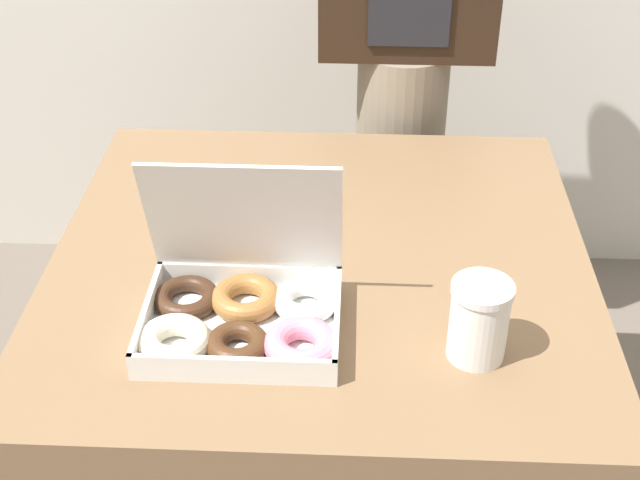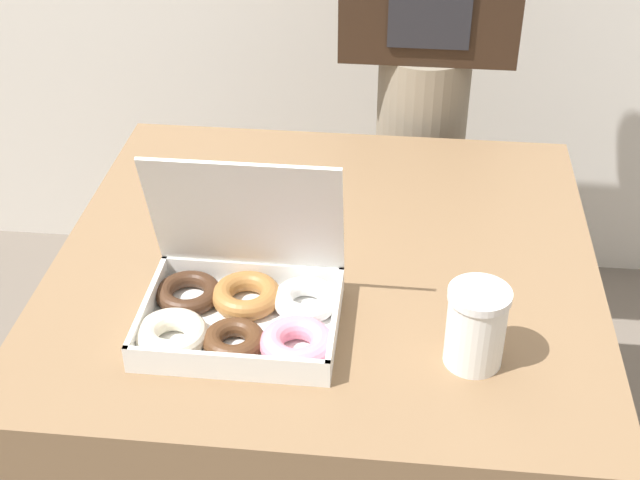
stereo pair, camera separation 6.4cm
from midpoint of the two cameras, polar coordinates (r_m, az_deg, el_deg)
The scene contains 4 objects.
table at distance 1.72m, azimuth 1.44°, elevation -10.61°, with size 0.90×0.89×0.70m.
donut_box at distance 1.32m, azimuth -3.63°, elevation -4.26°, with size 0.31×0.25×0.26m.
coffee_cup at distance 1.27m, azimuth 11.40°, elevation -5.47°, with size 0.09×0.09×0.12m.
person_customer at distance 1.93m, azimuth 7.92°, elevation 13.47°, with size 0.37×0.21×1.59m.
Camera 2 is at (0.12, -1.22, 1.56)m, focal length 50.00 mm.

